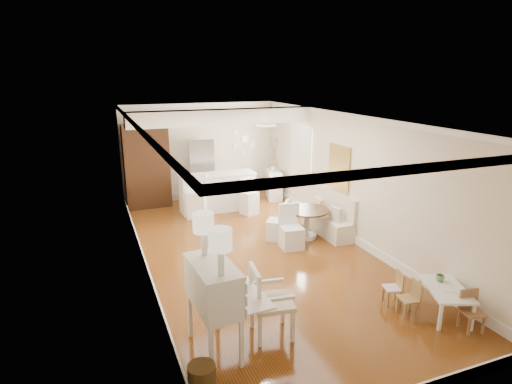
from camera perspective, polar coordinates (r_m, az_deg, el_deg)
room at (r=8.70m, az=-0.52°, el=4.65°), size 9.00×9.04×2.82m
secretary_bureau at (r=5.86m, az=-5.65°, el=-15.20°), size 1.07×1.08×1.29m
gustavian_armchair at (r=6.23m, az=2.13°, el=-14.36°), size 0.68×0.68×1.06m
wicker_basket at (r=5.53m, az=-7.23°, el=-23.38°), size 0.34×0.34×0.34m
kids_table at (r=7.41m, az=23.82°, el=-13.19°), size 0.87×1.08×0.47m
kids_chair_a at (r=7.18m, az=19.68°, el=-13.21°), size 0.32×0.32×0.57m
kids_chair_b at (r=7.44m, az=17.75°, el=-12.05°), size 0.33×0.33×0.55m
kids_chair_c at (r=7.15m, az=26.91°, el=-14.03°), size 0.35×0.35×0.61m
banquette at (r=10.07m, az=9.57°, el=-2.81°), size 0.52×1.60×0.98m
dining_table at (r=9.78m, az=6.79°, el=-4.19°), size 1.31×1.31×0.68m
slip_chair_near at (r=9.14m, az=4.78°, el=-4.70°), size 0.50×0.51×0.95m
slip_chair_far at (r=9.58m, az=2.91°, el=-3.80°), size 0.62×0.61×0.91m
breakfast_counter at (r=11.62m, az=-5.13°, el=-0.01°), size 2.05×0.65×1.03m
bar_stool_left at (r=11.09m, az=-7.90°, el=-0.60°), size 0.60×0.60×1.13m
bar_stool_right at (r=11.29m, az=-0.91°, el=-0.61°), size 0.49×0.49×0.96m
pantry_cabinet at (r=12.17m, az=-14.37°, el=3.35°), size 1.20×0.60×2.30m
fridge at (r=12.56m, az=-5.66°, el=2.98°), size 0.75×0.65×1.80m
sideboard at (r=12.72m, az=2.42°, el=0.99°), size 0.62×0.96×0.84m
pencil_cup at (r=7.45m, az=23.33°, el=-10.50°), size 0.18×0.18×0.10m
branch_vase at (r=12.63m, az=2.19°, el=3.25°), size 0.17×0.17×0.17m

